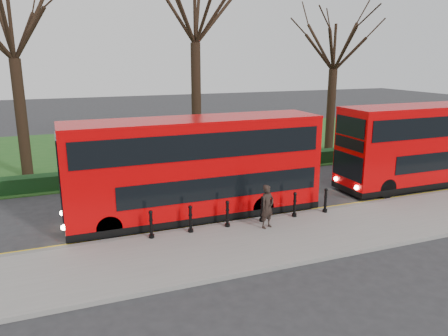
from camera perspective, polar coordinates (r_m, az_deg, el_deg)
name	(u,v)px	position (r m, az deg, el deg)	size (l,w,h in m)	color
ground	(226,217)	(18.48, 0.20, -6.41)	(120.00, 120.00, 0.00)	#28282B
pavement	(256,243)	(15.91, 4.25, -9.71)	(60.00, 4.00, 0.15)	gray
kerb	(235,223)	(17.59, 1.41, -7.26)	(60.00, 0.25, 0.16)	slate
grass_verge	(150,149)	(32.37, -9.64, 2.52)	(60.00, 18.00, 0.06)	#1F501A
hedge	(181,170)	(24.52, -5.66, -0.25)	(60.00, 0.90, 0.80)	black
yellow_line_outer	(232,223)	(17.87, 1.04, -7.14)	(60.00, 0.10, 0.01)	yellow
yellow_line_inner	(230,221)	(18.04, 0.79, -6.92)	(60.00, 0.10, 0.01)	yellow
tree_left	(10,17)	(26.19, -26.20, 17.33)	(7.52, 7.52, 11.76)	black
tree_mid	(195,0)	(27.56, -3.85, 21.00)	(8.58, 8.58, 13.40)	black
tree_right	(335,42)	(31.90, 14.29, 15.69)	(6.64, 6.64, 10.37)	black
bollard_row	(245,212)	(17.19, 2.76, -5.74)	(7.59, 0.15, 1.00)	black
bus_lead	(195,169)	(17.86, -3.74, -0.13)	(10.46, 2.40, 4.16)	#CF0204
bus_rear	(432,145)	(25.07, 25.57, 2.73)	(10.53, 2.42, 4.19)	#CF0204
pedestrian	(267,207)	(16.79, 5.69, -5.04)	(0.62, 0.41, 1.70)	black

